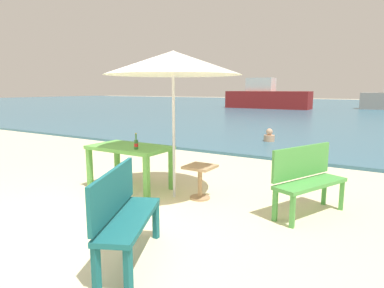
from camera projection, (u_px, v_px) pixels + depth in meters
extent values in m
plane|color=beige|center=(92.00, 224.00, 4.32)|extent=(120.00, 120.00, 0.00)
cube|color=#386B84|center=(354.00, 108.00, 29.55)|extent=(120.00, 50.00, 0.08)
cube|color=#60B24C|center=(130.00, 148.00, 5.74)|extent=(1.40, 0.80, 0.06)
cube|color=#60B24C|center=(90.00, 168.00, 5.85)|extent=(0.08, 0.08, 0.70)
cube|color=#60B24C|center=(147.00, 178.00, 5.19)|extent=(0.08, 0.08, 0.70)
cube|color=#60B24C|center=(117.00, 161.00, 6.42)|extent=(0.08, 0.08, 0.70)
cube|color=#60B24C|center=(172.00, 170.00, 5.76)|extent=(0.08, 0.08, 0.70)
cylinder|color=#2D662D|center=(136.00, 145.00, 5.41)|extent=(0.06, 0.06, 0.16)
cone|color=#2D662D|center=(136.00, 140.00, 5.39)|extent=(0.06, 0.06, 0.03)
cylinder|color=#2D662D|center=(136.00, 136.00, 5.39)|extent=(0.03, 0.03, 0.09)
cylinder|color=red|center=(136.00, 145.00, 5.41)|extent=(0.07, 0.07, 0.05)
cylinder|color=gold|center=(136.00, 133.00, 5.38)|extent=(0.03, 0.03, 0.01)
cylinder|color=silver|center=(174.00, 126.00, 5.21)|extent=(0.04, 0.04, 2.30)
cone|color=silver|center=(173.00, 63.00, 5.05)|extent=(2.10, 2.10, 0.36)
cube|color=tan|center=(200.00, 167.00, 5.23)|extent=(0.44, 0.44, 0.04)
cylinder|color=tan|center=(200.00, 183.00, 5.28)|extent=(0.07, 0.07, 0.50)
cylinder|color=tan|center=(200.00, 198.00, 5.32)|extent=(0.32, 0.32, 0.03)
cube|color=#196066|center=(130.00, 219.00, 3.32)|extent=(0.84, 1.24, 0.05)
cube|color=#196066|center=(113.00, 191.00, 3.29)|extent=(0.55, 1.10, 0.44)
cube|color=#196066|center=(128.00, 271.00, 2.80)|extent=(0.06, 0.06, 0.42)
cube|color=#196066|center=(156.00, 221.00, 3.88)|extent=(0.06, 0.06, 0.42)
cube|color=#196066|center=(96.00, 270.00, 2.83)|extent=(0.06, 0.06, 0.42)
cube|color=#196066|center=(133.00, 220.00, 3.91)|extent=(0.06, 0.06, 0.42)
cube|color=#4C9E47|center=(311.00, 184.00, 4.55)|extent=(0.80, 1.24, 0.05)
cube|color=#4C9E47|center=(302.00, 162.00, 4.63)|extent=(0.51, 1.12, 0.44)
cube|color=#4C9E47|center=(292.00, 212.00, 4.17)|extent=(0.06, 0.06, 0.42)
cube|color=#4C9E47|center=(342.00, 196.00, 4.79)|extent=(0.06, 0.06, 0.42)
cube|color=#4C9E47|center=(275.00, 205.00, 4.39)|extent=(0.06, 0.06, 0.42)
cube|color=#4C9E47|center=(324.00, 191.00, 5.02)|extent=(0.06, 0.06, 0.42)
cylinder|color=tan|center=(269.00, 138.00, 10.59)|extent=(0.34, 0.34, 0.20)
sphere|color=tan|center=(269.00, 132.00, 10.56)|extent=(0.21, 0.21, 0.21)
cube|color=maroon|center=(268.00, 100.00, 28.45)|extent=(7.09, 1.93, 1.45)
cube|color=silver|center=(261.00, 85.00, 28.57)|extent=(2.26, 1.45, 1.13)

